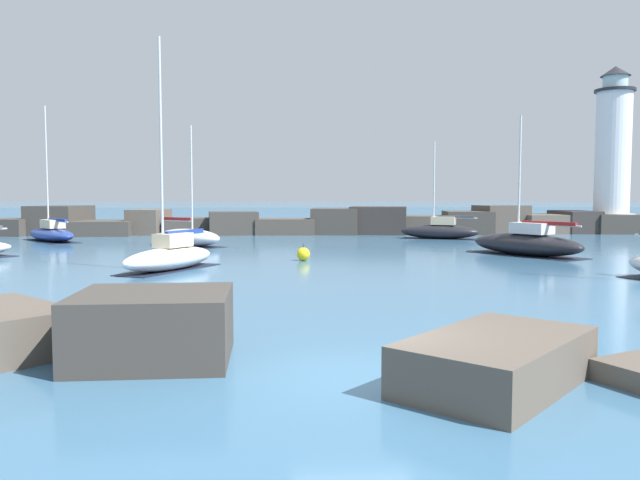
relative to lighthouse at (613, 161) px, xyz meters
name	(u,v)px	position (x,y,z in m)	size (l,w,h in m)	color
ground_plane	(357,377)	(-28.59, -43.67, -6.61)	(600.00, 600.00, 0.00)	#3D6B8E
open_sea_beyond	(291,214)	(-28.59, 60.77, -6.61)	(400.00, 116.00, 0.01)	#2D5B7F
breakwater_jetty	(327,223)	(-26.04, 0.57, -5.64)	(68.54, 6.66, 2.56)	brown
lighthouse	(613,161)	(0.00, 0.00, 0.00)	(4.13, 4.13, 15.08)	gray
foreground_rocks	(263,338)	(-30.43, -42.80, -6.03)	(18.74, 7.38, 1.46)	#423D38
sailboat_moored_0	(170,256)	(-35.32, -26.01, -5.95)	(4.49, 6.26, 10.63)	white
sailboat_moored_1	(526,243)	(-15.93, -20.21, -5.89)	(5.86, 7.48, 8.09)	black
sailboat_moored_2	(188,237)	(-36.50, -12.50, -5.99)	(5.76, 5.28, 8.16)	white
sailboat_moored_3	(440,231)	(-17.55, -6.53, -5.95)	(6.39, 4.06, 7.73)	black
sailboat_moored_6	(51,233)	(-47.50, -7.33, -5.99)	(6.16, 6.92, 10.19)	navy
mooring_buoy_orange_near	(303,254)	(-28.94, -22.33, -6.26)	(0.71, 0.71, 0.91)	yellow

